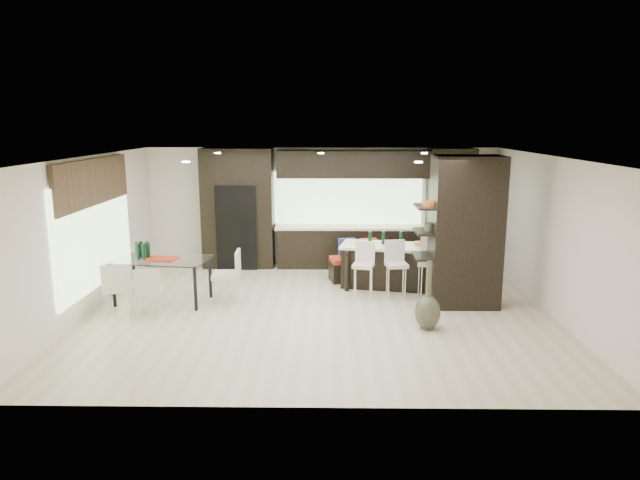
{
  "coord_description": "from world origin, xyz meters",
  "views": [
    {
      "loc": [
        0.15,
        -9.61,
        3.27
      ],
      "look_at": [
        0.0,
        0.6,
        1.15
      ],
      "focal_mm": 32.0,
      "sensor_mm": 36.0,
      "label": 1
    }
  ],
  "objects_px": {
    "dining_table": "(163,281)",
    "chair_far": "(119,291)",
    "stool_left": "(363,275)",
    "stool_right": "(429,274)",
    "bench": "(361,268)",
    "floor_vase": "(428,296)",
    "chair_near": "(150,293)",
    "stool_mid": "(396,275)",
    "chair_end": "(226,279)",
    "kitchen_island": "(392,266)"
  },
  "relations": [
    {
      "from": "bench",
      "to": "kitchen_island",
      "type": "bearing_deg",
      "value": -51.35
    },
    {
      "from": "stool_mid",
      "to": "chair_end",
      "type": "distance_m",
      "value": 3.18
    },
    {
      "from": "stool_left",
      "to": "chair_far",
      "type": "relative_size",
      "value": 0.96
    },
    {
      "from": "bench",
      "to": "dining_table",
      "type": "height_order",
      "value": "dining_table"
    },
    {
      "from": "stool_left",
      "to": "floor_vase",
      "type": "distance_m",
      "value": 1.95
    },
    {
      "from": "stool_left",
      "to": "stool_right",
      "type": "distance_m",
      "value": 1.25
    },
    {
      "from": "floor_vase",
      "to": "chair_near",
      "type": "distance_m",
      "value": 4.68
    },
    {
      "from": "bench",
      "to": "chair_far",
      "type": "xyz_separation_m",
      "value": [
        -4.27,
        -2.35,
        0.19
      ]
    },
    {
      "from": "stool_mid",
      "to": "chair_end",
      "type": "xyz_separation_m",
      "value": [
        -3.16,
        -0.36,
        0.01
      ]
    },
    {
      "from": "dining_table",
      "to": "chair_near",
      "type": "xyz_separation_m",
      "value": [
        0.0,
        -0.77,
        -0.01
      ]
    },
    {
      "from": "floor_vase",
      "to": "dining_table",
      "type": "bearing_deg",
      "value": 163.82
    },
    {
      "from": "kitchen_island",
      "to": "floor_vase",
      "type": "relative_size",
      "value": 1.81
    },
    {
      "from": "stool_right",
      "to": "floor_vase",
      "type": "relative_size",
      "value": 0.83
    },
    {
      "from": "stool_right",
      "to": "chair_far",
      "type": "distance_m",
      "value": 5.6
    },
    {
      "from": "stool_right",
      "to": "dining_table",
      "type": "height_order",
      "value": "stool_right"
    },
    {
      "from": "bench",
      "to": "floor_vase",
      "type": "bearing_deg",
      "value": -85.52
    },
    {
      "from": "dining_table",
      "to": "chair_end",
      "type": "xyz_separation_m",
      "value": [
        1.17,
        0.0,
        0.04
      ]
    },
    {
      "from": "stool_left",
      "to": "stool_mid",
      "type": "xyz_separation_m",
      "value": [
        0.62,
        -0.0,
        0.01
      ]
    },
    {
      "from": "chair_far",
      "to": "chair_end",
      "type": "bearing_deg",
      "value": 10.95
    },
    {
      "from": "chair_far",
      "to": "chair_end",
      "type": "relative_size",
      "value": 0.99
    },
    {
      "from": "chair_far",
      "to": "chair_end",
      "type": "height_order",
      "value": "chair_end"
    },
    {
      "from": "stool_mid",
      "to": "chair_end",
      "type": "height_order",
      "value": "chair_end"
    },
    {
      "from": "stool_right",
      "to": "chair_end",
      "type": "bearing_deg",
      "value": -159.0
    },
    {
      "from": "kitchen_island",
      "to": "bench",
      "type": "relative_size",
      "value": 1.55
    },
    {
      "from": "stool_mid",
      "to": "chair_far",
      "type": "xyz_separation_m",
      "value": [
        -4.85,
        -1.15,
        0.01
      ]
    },
    {
      "from": "stool_left",
      "to": "floor_vase",
      "type": "bearing_deg",
      "value": -47.35
    },
    {
      "from": "stool_left",
      "to": "stool_mid",
      "type": "relative_size",
      "value": 0.98
    },
    {
      "from": "stool_left",
      "to": "chair_end",
      "type": "height_order",
      "value": "chair_end"
    },
    {
      "from": "dining_table",
      "to": "chair_far",
      "type": "relative_size",
      "value": 1.91
    },
    {
      "from": "dining_table",
      "to": "chair_far",
      "type": "xyz_separation_m",
      "value": [
        -0.53,
        -0.79,
        0.04
      ]
    },
    {
      "from": "stool_mid",
      "to": "stool_right",
      "type": "height_order",
      "value": "stool_right"
    },
    {
      "from": "stool_right",
      "to": "chair_near",
      "type": "height_order",
      "value": "stool_right"
    },
    {
      "from": "dining_table",
      "to": "chair_end",
      "type": "height_order",
      "value": "chair_end"
    },
    {
      "from": "kitchen_island",
      "to": "chair_near",
      "type": "distance_m",
      "value": 4.71
    },
    {
      "from": "stool_right",
      "to": "chair_far",
      "type": "xyz_separation_m",
      "value": [
        -5.48,
        -1.14,
        -0.02
      ]
    },
    {
      "from": "kitchen_island",
      "to": "stool_mid",
      "type": "distance_m",
      "value": 0.73
    },
    {
      "from": "stool_left",
      "to": "chair_near",
      "type": "relative_size",
      "value": 1.06
    },
    {
      "from": "floor_vase",
      "to": "chair_end",
      "type": "relative_size",
      "value": 1.25
    },
    {
      "from": "chair_end",
      "to": "stool_mid",
      "type": "bearing_deg",
      "value": -86.07
    },
    {
      "from": "stool_right",
      "to": "kitchen_island",
      "type": "bearing_deg",
      "value": 145.82
    },
    {
      "from": "floor_vase",
      "to": "bench",
      "type": "bearing_deg",
      "value": 107.22
    },
    {
      "from": "stool_right",
      "to": "chair_near",
      "type": "relative_size",
      "value": 1.16
    },
    {
      "from": "bench",
      "to": "floor_vase",
      "type": "xyz_separation_m",
      "value": [
        0.9,
        -2.91,
        0.31
      ]
    },
    {
      "from": "stool_left",
      "to": "stool_right",
      "type": "height_order",
      "value": "stool_right"
    },
    {
      "from": "floor_vase",
      "to": "chair_near",
      "type": "xyz_separation_m",
      "value": [
        -4.64,
        0.57,
        -0.16
      ]
    },
    {
      "from": "floor_vase",
      "to": "chair_far",
      "type": "distance_m",
      "value": 5.2
    },
    {
      "from": "bench",
      "to": "chair_far",
      "type": "height_order",
      "value": "chair_far"
    },
    {
      "from": "dining_table",
      "to": "chair_far",
      "type": "distance_m",
      "value": 0.95
    },
    {
      "from": "stool_right",
      "to": "chair_far",
      "type": "height_order",
      "value": "stool_right"
    },
    {
      "from": "stool_left",
      "to": "stool_mid",
      "type": "distance_m",
      "value": 0.62
    }
  ]
}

